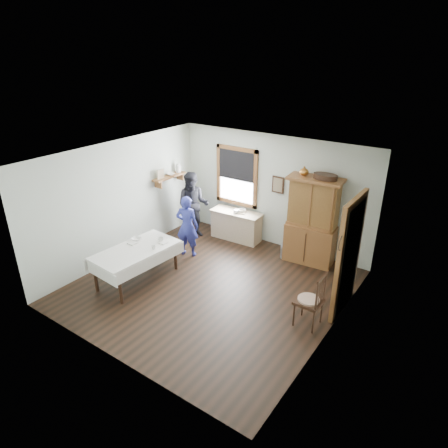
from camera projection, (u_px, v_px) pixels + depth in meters
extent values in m
cube|color=black|center=(211.00, 287.00, 8.17)|extent=(5.00, 5.00, 0.01)
cube|color=white|center=(209.00, 158.00, 7.07)|extent=(5.00, 5.00, 0.01)
cube|color=beige|center=(273.00, 191.00, 9.49)|extent=(5.00, 0.01, 2.70)
cube|color=beige|center=(106.00, 286.00, 5.75)|extent=(5.00, 0.01, 2.70)
cube|color=beige|center=(120.00, 201.00, 8.93)|extent=(0.01, 5.00, 2.70)
cube|color=beige|center=(336.00, 265.00, 6.32)|extent=(0.01, 5.00, 2.70)
cube|color=white|center=(237.00, 176.00, 9.92)|extent=(1.00, 0.02, 1.30)
cube|color=brown|center=(237.00, 149.00, 9.62)|extent=(1.18, 0.06, 0.09)
cube|color=brown|center=(236.00, 202.00, 10.19)|extent=(1.18, 0.06, 0.09)
cube|color=brown|center=(219.00, 173.00, 10.19)|extent=(0.09, 0.06, 1.48)
cube|color=brown|center=(255.00, 180.00, 9.62)|extent=(0.09, 0.06, 1.48)
cube|color=black|center=(236.00, 165.00, 9.77)|extent=(0.98, 0.03, 0.73)
cube|color=#42392F|center=(350.00, 259.00, 7.09)|extent=(0.03, 0.90, 2.10)
cube|color=brown|center=(338.00, 271.00, 6.73)|extent=(0.08, 0.12, 2.10)
cube|color=brown|center=(357.00, 248.00, 7.49)|extent=(0.08, 0.12, 2.10)
cube|color=brown|center=(357.00, 200.00, 6.66)|extent=(0.08, 1.14, 0.12)
cube|color=brown|center=(169.00, 176.00, 9.90)|extent=(0.24, 1.00, 0.04)
cube|color=brown|center=(158.00, 184.00, 9.64)|extent=(0.22, 0.03, 0.18)
cube|color=brown|center=(180.00, 176.00, 10.24)|extent=(0.22, 0.03, 0.18)
cube|color=tan|center=(161.00, 174.00, 9.62)|extent=(0.03, 0.22, 0.24)
cylinder|color=silver|center=(178.00, 168.00, 10.11)|extent=(0.12, 0.12, 0.22)
cube|color=#311D11|center=(278.00, 185.00, 9.30)|extent=(0.30, 0.04, 0.40)
torus|color=black|center=(342.00, 236.00, 6.42)|extent=(0.01, 0.27, 0.27)
cube|color=tan|center=(236.00, 225.00, 10.07)|extent=(1.32, 0.56, 0.74)
cube|color=brown|center=(312.00, 221.00, 8.75)|extent=(1.21, 0.65, 1.99)
cube|color=silver|center=(137.00, 264.00, 8.29)|extent=(1.09, 1.87, 0.72)
cube|color=#311D11|center=(309.00, 299.00, 6.88)|extent=(0.49, 0.49, 1.05)
cube|color=gray|center=(286.00, 252.00, 9.25)|extent=(0.31, 0.31, 0.29)
cube|color=tan|center=(293.00, 254.00, 9.23)|extent=(0.44, 0.37, 0.22)
imported|color=navy|center=(187.00, 228.00, 9.17)|extent=(0.57, 0.46, 1.36)
imported|color=black|center=(193.00, 207.00, 10.08)|extent=(0.95, 0.89, 1.57)
imported|color=silver|center=(161.00, 240.00, 8.44)|extent=(0.15, 0.15, 0.10)
imported|color=silver|center=(154.00, 248.00, 8.12)|extent=(0.09, 0.09, 0.09)
imported|color=silver|center=(136.00, 239.00, 8.52)|extent=(0.27, 0.27, 0.06)
imported|color=#807055|center=(237.00, 212.00, 9.90)|extent=(0.24, 0.27, 0.02)
imported|color=silver|center=(241.00, 211.00, 9.89)|extent=(0.23, 0.23, 0.07)
imported|color=silver|center=(171.00, 174.00, 9.92)|extent=(0.22, 0.22, 0.05)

